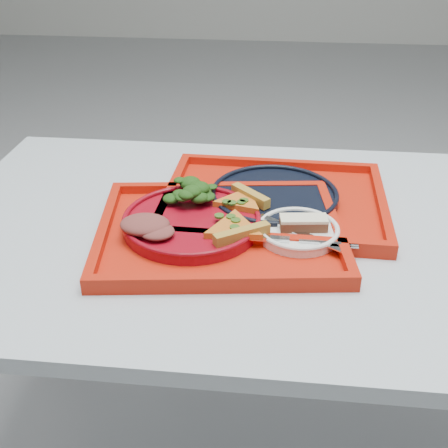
{
  "coord_description": "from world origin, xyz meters",
  "views": [
    {
      "loc": [
        -0.13,
        -0.94,
        1.31
      ],
      "look_at": [
        -0.22,
        -0.05,
        0.78
      ],
      "focal_mm": 45.0,
      "sensor_mm": 36.0,
      "label": 1
    }
  ],
  "objects": [
    {
      "name": "side_plate",
      "position": [
        -0.09,
        -0.05,
        0.77
      ],
      "size": [
        0.15,
        0.15,
        0.01
      ],
      "primitive_type": "cylinder",
      "color": "white",
      "rests_on": "tray_main"
    },
    {
      "name": "tray_far",
      "position": [
        -0.13,
        0.08,
        0.76
      ],
      "size": [
        0.46,
        0.36,
        0.01
      ],
      "primitive_type": "cube",
      "rotation": [
        0.0,
        0.0,
        -0.02
      ],
      "color": "#B61B09",
      "rests_on": "table"
    },
    {
      "name": "pizza_slice_a",
      "position": [
        -0.2,
        -0.07,
        0.79
      ],
      "size": [
        0.15,
        0.16,
        0.02
      ],
      "primitive_type": null,
      "rotation": [
        0.0,
        0.0,
        2.15
      ],
      "color": "orange",
      "rests_on": "dinner_plate"
    },
    {
      "name": "dinner_plate",
      "position": [
        -0.29,
        -0.04,
        0.77
      ],
      "size": [
        0.26,
        0.26,
        0.02
      ],
      "primitive_type": "cylinder",
      "color": "maroon",
      "rests_on": "tray_main"
    },
    {
      "name": "navy_plate",
      "position": [
        -0.13,
        0.08,
        0.77
      ],
      "size": [
        0.26,
        0.26,
        0.02
      ],
      "primitive_type": "cylinder",
      "color": "black",
      "rests_on": "tray_far"
    },
    {
      "name": "salad_heap",
      "position": [
        -0.3,
        0.03,
        0.8
      ],
      "size": [
        0.1,
        0.09,
        0.05
      ],
      "primitive_type": "ellipsoid",
      "color": "black",
      "rests_on": "dinner_plate"
    },
    {
      "name": "meat_portion",
      "position": [
        -0.36,
        -0.09,
        0.79
      ],
      "size": [
        0.09,
        0.07,
        0.03
      ],
      "primitive_type": "ellipsoid",
      "color": "brown",
      "rests_on": "dinner_plate"
    },
    {
      "name": "fork",
      "position": [
        -0.09,
        -0.09,
        0.78
      ],
      "size": [
        0.19,
        0.03,
        0.01
      ],
      "primitive_type": "cube",
      "rotation": [
        0.0,
        0.0,
        -0.02
      ],
      "color": "silver",
      "rests_on": "side_plate"
    },
    {
      "name": "knife",
      "position": [
        -0.08,
        -0.07,
        0.78
      ],
      "size": [
        0.16,
        0.12,
        0.01
      ],
      "primitive_type": "cube",
      "rotation": [
        0.0,
        0.0,
        -0.59
      ],
      "color": "silver",
      "rests_on": "side_plate"
    },
    {
      "name": "table",
      "position": [
        0.0,
        0.0,
        0.68
      ],
      "size": [
        1.6,
        0.8,
        0.75
      ],
      "color": "silver",
      "rests_on": "ground"
    },
    {
      "name": "tray_main",
      "position": [
        -0.23,
        -0.05,
        0.76
      ],
      "size": [
        0.49,
        0.4,
        0.01
      ],
      "primitive_type": "cube",
      "rotation": [
        0.0,
        0.0,
        0.13
      ],
      "color": "#B61B09",
      "rests_on": "table"
    },
    {
      "name": "pizza_slice_b",
      "position": [
        -0.2,
        0.03,
        0.79
      ],
      "size": [
        0.14,
        0.14,
        0.02
      ],
      "primitive_type": null,
      "rotation": [
        0.0,
        0.0,
        3.94
      ],
      "color": "orange",
      "rests_on": "dinner_plate"
    },
    {
      "name": "dessert_bar",
      "position": [
        -0.08,
        -0.05,
        0.79
      ],
      "size": [
        0.09,
        0.04,
        0.02
      ],
      "rotation": [
        0.0,
        0.0,
        0.12
      ],
      "color": "#452417",
      "rests_on": "side_plate"
    }
  ]
}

